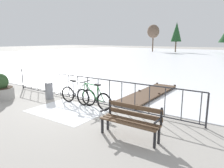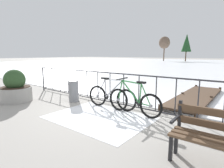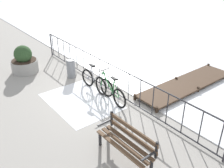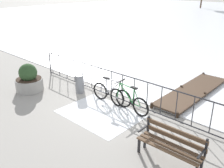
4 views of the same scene
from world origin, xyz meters
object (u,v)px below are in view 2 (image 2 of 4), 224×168
object	(u,v)px
bicycle_near_railing	(111,97)
bicycle_second	(134,101)
planter_with_shrub	(15,89)
trash_bin	(74,91)

from	to	relation	value
bicycle_near_railing	bicycle_second	distance (m)	0.83
bicycle_near_railing	planter_with_shrub	world-z (taller)	planter_with_shrub
planter_with_shrub	bicycle_second	bearing A→B (deg)	18.36
bicycle_near_railing	bicycle_second	size ratio (longest dim) A/B	1.00
planter_with_shrub	trash_bin	distance (m)	2.07
planter_with_shrub	trash_bin	bearing A→B (deg)	37.27
bicycle_second	planter_with_shrub	bearing A→B (deg)	-161.64
bicycle_second	planter_with_shrub	world-z (taller)	planter_with_shrub
planter_with_shrub	bicycle_near_railing	bearing A→B (deg)	23.52
bicycle_near_railing	planter_with_shrub	xyz separation A→B (m)	(-3.20, -1.39, 0.09)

